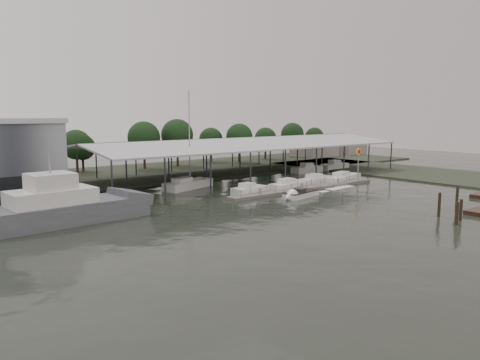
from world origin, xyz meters
TOP-DOWN VIEW (x-y plane):
  - ground at (0.00, 0.00)m, footprint 200.00×200.00m
  - land_strip_far at (0.00, 42.00)m, footprint 140.00×30.00m
  - land_strip_east at (45.00, 10.00)m, footprint 20.00×60.00m
  - covered_boat_shed at (17.00, 28.00)m, footprint 58.24×24.00m
  - floating_dock at (15.00, 10.00)m, footprint 28.00×2.00m
  - shell_fuel_sign at (27.00, 9.99)m, footprint 1.10×0.18m
  - distant_commercial_buildings at (59.03, 44.69)m, footprint 22.00×8.00m
  - grey_trawler at (-19.67, 10.86)m, footprint 18.19×6.36m
  - white_sailboat at (1.99, 21.73)m, footprint 9.13×5.17m
  - speedboat_underway at (9.37, 6.10)m, footprint 17.43×5.29m
  - moored_cruiser_0 at (5.93, 12.13)m, footprint 5.64×2.79m
  - moored_cruiser_1 at (13.21, 11.88)m, footprint 7.26×3.24m
  - moored_cruiser_2 at (20.37, 13.08)m, footprint 7.61×3.26m
  - moored_cruiser_3 at (25.74, 12.02)m, footprint 9.25×4.20m
  - mooring_pilings at (13.60, -14.75)m, footprint 7.68×8.90m
  - horizon_tree_line at (23.83, 47.96)m, footprint 68.37×10.29m

SIDE VIEW (x-z plane):
  - ground at x=0.00m, z-range 0.00..0.00m
  - land_strip_far at x=0.00m, z-range -0.05..0.25m
  - land_strip_east at x=45.00m, z-range -0.05..0.25m
  - floating_dock at x=15.00m, z-range -0.50..0.90m
  - speedboat_underway at x=9.37m, z-range -0.61..1.39m
  - moored_cruiser_0 at x=5.93m, z-range -0.24..1.46m
  - moored_cruiser_1 at x=13.21m, z-range -0.24..1.46m
  - moored_cruiser_2 at x=20.37m, z-range -0.24..1.46m
  - moored_cruiser_3 at x=25.74m, z-range -0.24..1.46m
  - white_sailboat at x=1.99m, z-range -6.64..7.98m
  - mooring_pilings at x=13.60m, z-range -0.76..2.72m
  - grey_trawler at x=-19.67m, z-range -2.84..6.00m
  - distant_commercial_buildings at x=59.03m, z-range -0.16..3.84m
  - shell_fuel_sign at x=27.00m, z-range 1.15..6.70m
  - horizon_tree_line at x=23.83m, z-range 0.80..10.81m
  - covered_boat_shed at x=17.00m, z-range 2.65..9.61m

